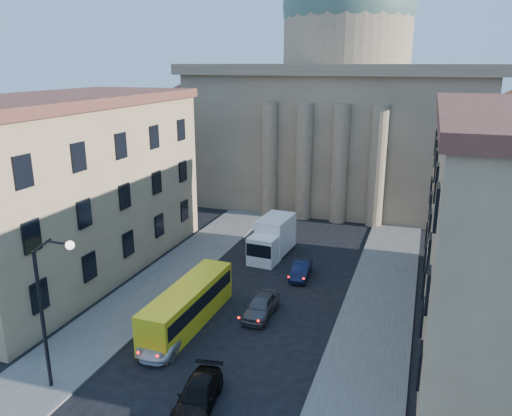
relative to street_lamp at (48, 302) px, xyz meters
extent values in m
cube|color=#53504C|center=(-1.53, 10.00, -5.21)|extent=(5.00, 60.00, 0.15)
cube|color=#53504C|center=(15.47, 10.00, -5.21)|extent=(5.00, 60.00, 0.15)
cube|color=#7A624B|center=(6.97, 48.00, 2.71)|extent=(34.00, 26.00, 16.00)
cube|color=#7A624B|center=(6.97, 48.00, 11.11)|extent=(35.50, 27.50, 1.20)
cylinder|color=#7A624B|center=(6.97, 48.00, 14.71)|extent=(16.00, 16.00, 8.00)
sphere|color=#4B6658|center=(6.97, 48.00, 18.71)|extent=(16.40, 16.40, 16.40)
cube|color=#7A624B|center=(-14.03, 46.00, 0.21)|extent=(13.00, 13.00, 11.00)
cone|color=#553124|center=(-14.03, 46.00, 7.71)|extent=(26.02, 26.02, 4.00)
cylinder|color=#7A624B|center=(0.97, 34.80, 1.21)|extent=(1.80, 1.80, 13.00)
cylinder|color=#7A624B|center=(4.97, 34.80, 1.21)|extent=(1.80, 1.80, 13.00)
cylinder|color=#7A624B|center=(8.97, 34.80, 1.21)|extent=(1.80, 1.80, 13.00)
cylinder|color=#7A624B|center=(12.97, 34.80, 1.21)|extent=(1.80, 1.80, 13.00)
cube|color=tan|center=(-10.03, 14.00, 1.71)|extent=(11.00, 26.00, 14.00)
cube|color=#553124|center=(-10.03, 14.00, 9.01)|extent=(11.60, 26.60, 0.80)
cylinder|color=black|center=(-0.53, 0.00, -1.29)|extent=(0.20, 0.20, 8.00)
cylinder|color=black|center=(0.02, 0.00, 3.06)|extent=(1.30, 0.12, 0.96)
cylinder|color=black|center=(1.02, 0.00, 3.36)|extent=(1.30, 0.12, 0.12)
sphere|color=white|center=(1.77, 0.00, 3.31)|extent=(0.44, 0.44, 0.44)
imported|color=silver|center=(3.47, 5.61, -4.62)|extent=(2.46, 4.92, 1.34)
imported|color=black|center=(7.77, 1.20, -4.62)|extent=(2.48, 4.79, 1.33)
imported|color=#48474C|center=(7.77, 11.44, -4.55)|extent=(1.74, 4.32, 1.47)
imported|color=black|center=(8.83, 18.76, -4.64)|extent=(1.64, 4.00, 1.29)
cube|color=yellow|center=(3.47, 8.77, -3.92)|extent=(2.44, 9.78, 2.74)
cube|color=black|center=(3.47, 8.77, -3.47)|extent=(2.48, 9.25, 0.97)
cylinder|color=black|center=(2.50, 5.25, -4.84)|extent=(0.29, 0.89, 0.88)
cylinder|color=black|center=(4.27, 5.21, -4.84)|extent=(0.29, 0.89, 0.88)
cylinder|color=black|center=(2.67, 12.33, -4.84)|extent=(0.29, 0.89, 0.88)
cylinder|color=black|center=(4.43, 12.28, -4.84)|extent=(0.29, 0.89, 0.88)
cube|color=white|center=(4.98, 20.64, -4.03)|extent=(2.58, 2.68, 2.51)
cube|color=black|center=(4.89, 19.44, -3.72)|extent=(2.31, 0.29, 1.15)
cube|color=white|center=(5.18, 23.46, -3.45)|extent=(2.82, 4.57, 3.24)
cylinder|color=black|center=(3.91, 20.30, -4.81)|extent=(0.36, 0.96, 0.94)
cylinder|color=black|center=(5.99, 20.15, -4.81)|extent=(0.36, 0.96, 0.94)
cylinder|color=black|center=(4.21, 24.48, -4.81)|extent=(0.36, 0.96, 0.94)
cylinder|color=black|center=(6.30, 24.33, -4.81)|extent=(0.36, 0.96, 0.94)
camera|label=1|loc=(17.75, -18.55, 11.84)|focal=35.00mm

